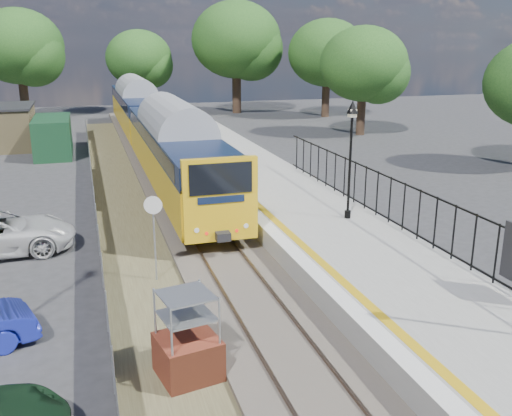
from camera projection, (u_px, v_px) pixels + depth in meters
name	position (u px, v px, depth m)	size (l,w,h in m)	color
ground	(266.00, 327.00, 15.79)	(120.00, 120.00, 0.00)	#2D2D30
track_bed	(187.00, 223.00, 24.52)	(5.90, 80.00, 0.29)	#473F38
platform	(303.00, 217.00, 24.18)	(5.00, 70.00, 0.90)	gray
platform_edge	(256.00, 210.00, 23.48)	(0.90, 70.00, 0.01)	silver
victorian_lamp_north	(351.00, 132.00, 21.57)	(0.44, 0.44, 4.60)	black
palisade_fence	(431.00, 220.00, 19.14)	(0.12, 26.00, 2.00)	black
wire_fence	(95.00, 204.00, 25.48)	(0.06, 52.00, 1.20)	#999EA3
tree_line	(143.00, 53.00, 52.91)	(56.80, 43.80, 11.88)	#332319
train	(151.00, 122.00, 38.73)	(2.82, 40.83, 3.51)	gold
brick_plinth	(187.00, 338.00, 13.13)	(1.57, 1.57, 2.16)	brown
speed_sign	(154.00, 224.00, 18.20)	(0.58, 0.18, 2.92)	#999EA3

